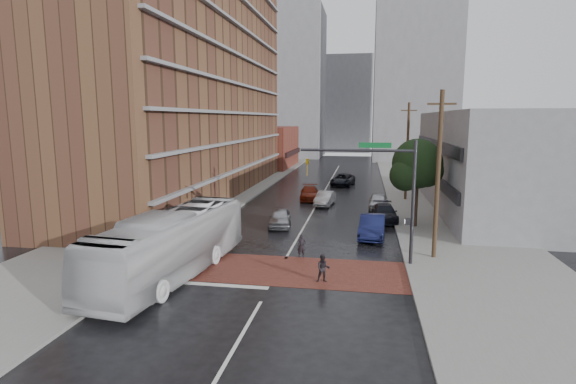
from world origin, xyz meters
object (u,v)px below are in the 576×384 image
(car_parked_mid, at_px, (385,213))
(car_parked_far, at_px, (378,201))
(pedestrian_a, at_px, (302,246))
(car_parked_near, at_px, (372,226))
(car_travel_b, at_px, (325,198))
(car_travel_c, at_px, (309,193))
(car_travel_a, at_px, (280,218))
(suv_travel, at_px, (343,180))
(transit_bus, at_px, (172,244))
(pedestrian_b, at_px, (323,269))

(car_parked_mid, distance_m, car_parked_far, 4.97)
(pedestrian_a, distance_m, car_parked_far, 16.80)
(pedestrian_a, height_order, car_parked_near, car_parked_near)
(car_travel_b, bearing_deg, car_travel_c, 129.69)
(car_parked_near, xyz_separation_m, car_parked_far, (0.70, 10.53, -0.08))
(car_parked_near, bearing_deg, car_travel_a, 166.55)
(car_parked_near, xyz_separation_m, car_parked_mid, (1.10, 5.58, -0.13))
(suv_travel, bearing_deg, pedestrian_a, -82.56)
(car_parked_mid, bearing_deg, car_travel_c, 125.90)
(transit_bus, distance_m, pedestrian_a, 7.79)
(car_parked_near, distance_m, car_parked_mid, 5.68)
(car_travel_a, xyz_separation_m, suv_travel, (3.75, 23.07, 0.04))
(car_parked_far, bearing_deg, pedestrian_b, -97.13)
(transit_bus, relative_size, suv_travel, 2.40)
(pedestrian_a, bearing_deg, car_parked_near, 40.07)
(pedestrian_b, bearing_deg, transit_bus, 174.72)
(car_travel_c, relative_size, suv_travel, 0.91)
(transit_bus, distance_m, pedestrian_b, 8.13)
(pedestrian_b, xyz_separation_m, car_travel_a, (-4.48, 11.67, -0.04))
(car_travel_a, bearing_deg, pedestrian_a, -76.15)
(car_travel_b, xyz_separation_m, car_parked_far, (5.08, -0.96, 0.04))
(pedestrian_a, distance_m, car_travel_b, 17.00)
(pedestrian_b, bearing_deg, suv_travel, 83.05)
(pedestrian_a, height_order, pedestrian_b, pedestrian_b)
(pedestrian_a, relative_size, car_parked_mid, 0.31)
(car_travel_a, distance_m, car_travel_c, 12.23)
(pedestrian_a, xyz_separation_m, car_parked_far, (4.99, 16.04, 0.01))
(transit_bus, bearing_deg, pedestrian_a, 40.44)
(transit_bus, bearing_deg, car_parked_mid, 58.71)
(car_travel_a, height_order, car_parked_mid, car_travel_a)
(car_travel_b, xyz_separation_m, car_parked_near, (4.38, -11.49, 0.12))
(pedestrian_b, bearing_deg, pedestrian_a, 104.90)
(car_travel_b, bearing_deg, pedestrian_b, -78.36)
(car_travel_c, height_order, car_parked_far, car_parked_far)
(transit_bus, bearing_deg, car_parked_far, 66.88)
(pedestrian_b, distance_m, car_travel_c, 24.15)
(pedestrian_b, bearing_deg, car_travel_b, 86.68)
(transit_bus, xyz_separation_m, car_parked_mid, (11.76, 15.45, -1.09))
(pedestrian_b, distance_m, car_parked_far, 20.27)
(transit_bus, xyz_separation_m, car_travel_b, (6.28, 21.37, -1.08))
(car_travel_c, height_order, suv_travel, suv_travel)
(car_travel_b, relative_size, car_travel_c, 0.87)
(car_travel_a, relative_size, car_travel_c, 0.86)
(car_travel_a, bearing_deg, pedestrian_b, -75.07)
(car_travel_b, relative_size, suv_travel, 0.79)
(pedestrian_b, relative_size, car_travel_c, 0.31)
(car_travel_b, xyz_separation_m, car_travel_c, (-1.89, 2.92, 0.01))
(pedestrian_a, xyz_separation_m, suv_travel, (0.96, 30.78, 0.02))
(car_travel_b, relative_size, car_parked_mid, 0.89)
(pedestrian_b, xyz_separation_m, car_travel_b, (-1.77, 20.96, -0.05))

